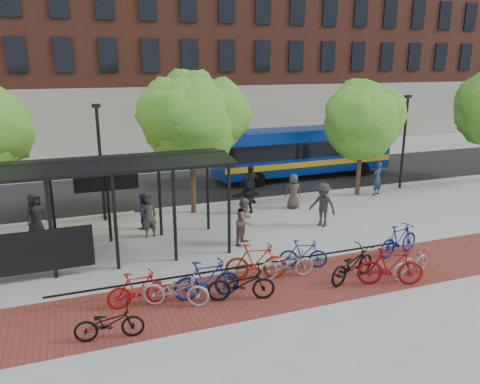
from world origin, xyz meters
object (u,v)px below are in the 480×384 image
object	(u,v)px
lamp_post_right	(404,139)
pedestrian_7	(377,178)
pedestrian_2	(142,211)
bike_3	(207,279)
bus_shelter	(75,177)
tree_b	(193,117)
bike_4	(241,283)
bike_8	(352,264)
pedestrian_9	(323,205)
bike_7	(303,254)
bike_6	(286,264)
lamp_post_left	(100,160)
bike_2	(176,289)
pedestrian_4	(250,184)
pedestrian_5	(247,197)
bike_9	(391,266)
pedestrian_6	(293,191)
pedestrian_1	(149,216)
bus	(303,149)
bike_5	(256,261)
tree_c	(363,118)
bike_1	(138,289)
bike_11	(399,240)
pedestrian_8	(245,221)
bike_10	(411,263)
bike_0	(109,323)
pedestrian_0	(35,215)

from	to	relation	value
lamp_post_right	pedestrian_7	world-z (taller)	lamp_post_right
pedestrian_2	bike_3	bearing A→B (deg)	80.19
bus_shelter	tree_b	distance (m)	6.64
bike_4	pedestrian_2	xyz separation A→B (m)	(-1.76, 7.25, 0.24)
bike_8	pedestrian_9	distance (m)	5.23
bike_7	bike_8	distance (m)	1.74
bike_6	lamp_post_left	bearing A→B (deg)	36.03
bike_2	pedestrian_4	bearing A→B (deg)	-8.89
pedestrian_9	bike_7	bearing A→B (deg)	-69.28
pedestrian_5	bike_9	bearing A→B (deg)	92.61
bike_6	pedestrian_6	xyz separation A→B (m)	(3.62, 6.77, 0.34)
tree_b	bike_2	xyz separation A→B (m)	(-2.80, -8.36, -3.95)
bike_3	pedestrian_1	bearing A→B (deg)	10.12
lamp_post_left	bike_2	distance (m)	8.99
bus	bike_6	world-z (taller)	bus
bike_8	pedestrian_6	xyz separation A→B (m)	(1.70, 7.65, 0.29)
bike_5	lamp_post_right	bearing A→B (deg)	-41.86
tree_c	lamp_post_right	world-z (taller)	tree_c
bike_1	bike_6	bearing A→B (deg)	-87.86
bike_1	bike_7	bearing A→B (deg)	-82.94
bike_4	pedestrian_4	size ratio (longest dim) A/B	1.03
lamp_post_left	pedestrian_7	world-z (taller)	lamp_post_left
pedestrian_2	pedestrian_9	world-z (taller)	pedestrian_9
bike_6	pedestrian_5	bearing A→B (deg)	-6.63
bus	pedestrian_9	bearing A→B (deg)	-113.88
tree_c	bike_4	xyz separation A→B (m)	(-9.91, -8.69, -3.53)
tree_c	lamp_post_right	xyz separation A→B (m)	(2.91, 0.25, -1.31)
bike_2	bike_11	xyz separation A→B (m)	(8.45, 0.85, 0.07)
tree_b	bike_8	world-z (taller)	tree_b
pedestrian_8	pedestrian_1	bearing A→B (deg)	105.73
pedestrian_8	pedestrian_9	world-z (taller)	pedestrian_9
bike_6	bike_11	bearing A→B (deg)	-82.23
bike_3	bike_8	xyz separation A→B (m)	(4.72, -0.48, -0.05)
bus	lamp_post_right	bearing A→B (deg)	-48.67
bike_3	bike_9	size ratio (longest dim) A/B	0.97
bike_5	bike_11	bearing A→B (deg)	-74.78
bike_9	bike_6	bearing A→B (deg)	83.24
tree_c	bike_11	size ratio (longest dim) A/B	3.05
pedestrian_1	pedestrian_4	xyz separation A→B (m)	(5.53, 2.99, 0.10)
lamp_post_left	pedestrian_7	distance (m)	14.01
bike_8	bike_10	distance (m)	2.01
bike_0	pedestrian_9	world-z (taller)	pedestrian_9
bike_0	bike_4	distance (m)	3.92
bike_7	bus_shelter	bearing A→B (deg)	84.88
bike_3	pedestrian_0	size ratio (longest dim) A/B	1.11
bike_5	lamp_post_left	bearing A→B (deg)	42.71
bike_11	bike_6	bearing A→B (deg)	80.24
tree_c	bike_4	world-z (taller)	tree_c
bike_1	pedestrian_5	size ratio (longest dim) A/B	1.14
bike_0	pedestrian_1	size ratio (longest dim) A/B	1.00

